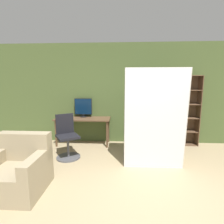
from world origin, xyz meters
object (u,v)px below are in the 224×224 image
mattress_near (155,119)px  armchair (18,170)px  office_chair (67,140)px  monitor (83,107)px  bookshelf (180,111)px  mattress_far (152,116)px

mattress_near → armchair: bearing=-157.9°
office_chair → armchair: bearing=-107.5°
monitor → mattress_near: (1.69, -1.35, -0.03)m
bookshelf → mattress_near: mattress_near is taller
armchair → bookshelf: bearing=35.6°
monitor → mattress_far: bearing=-31.9°
bookshelf → mattress_near: (-0.91, -1.34, 0.06)m
bookshelf → mattress_far: size_ratio=0.95×
monitor → office_chair: 1.18m
monitor → office_chair: bearing=-98.5°
office_chair → bookshelf: size_ratio=0.53×
monitor → office_chair: (-0.15, -1.02, -0.59)m
office_chair → bookshelf: bookshelf is taller
office_chair → armchair: size_ratio=1.14×
office_chair → mattress_far: mattress_far is taller
monitor → office_chair: monitor is taller
bookshelf → armchair: (-3.14, -2.25, -0.59)m
bookshelf → mattress_far: bearing=-130.9°
armchair → monitor: bearing=76.5°
office_chair → mattress_near: mattress_near is taller
mattress_near → office_chair: bearing=169.8°
mattress_near → mattress_far: (0.00, 0.29, -0.00)m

